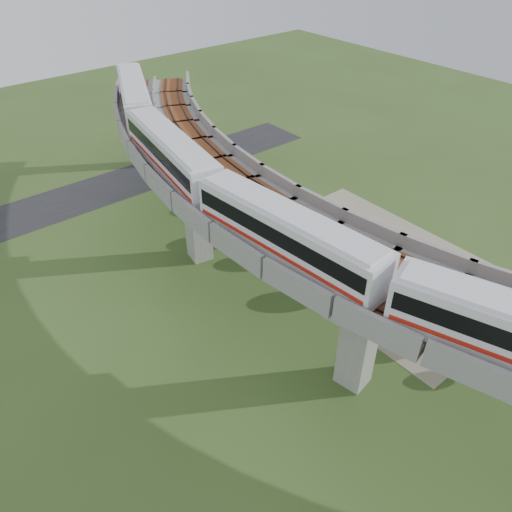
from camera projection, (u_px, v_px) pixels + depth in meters
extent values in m
plane|color=#374F1F|center=(257.00, 313.00, 44.60)|extent=(160.00, 160.00, 0.00)
cube|color=#7F755C|center=(377.00, 264.00, 50.47)|extent=(18.00, 26.00, 0.04)
cube|color=#232326|center=(108.00, 188.00, 63.32)|extent=(60.00, 8.00, 0.03)
cube|color=#99968E|center=(160.00, 134.00, 66.60)|extent=(2.86, 2.93, 8.40)
cube|color=#99968E|center=(155.00, 99.00, 63.75)|extent=(7.21, 5.74, 1.20)
cube|color=#99968E|center=(198.00, 222.00, 49.08)|extent=(2.35, 2.51, 8.40)
cube|color=#99968E|center=(194.00, 178.00, 46.23)|extent=(7.31, 3.58, 1.20)
cube|color=#99968E|center=(358.00, 341.00, 36.07)|extent=(2.35, 2.51, 8.40)
cube|color=#99968E|center=(367.00, 291.00, 33.23)|extent=(7.31, 3.58, 1.20)
cube|color=gray|center=(155.00, 107.00, 58.39)|extent=(16.42, 20.91, 0.80)
cube|color=gray|center=(116.00, 103.00, 57.08)|extent=(8.66, 17.08, 1.00)
cube|color=gray|center=(191.00, 97.00, 58.63)|extent=(8.66, 17.08, 1.00)
cube|color=brown|center=(135.00, 105.00, 57.72)|extent=(10.68, 18.08, 0.12)
cube|color=black|center=(135.00, 104.00, 57.65)|extent=(9.69, 17.59, 0.12)
cube|color=brown|center=(174.00, 102.00, 58.51)|extent=(10.68, 18.08, 0.12)
cube|color=black|center=(173.00, 101.00, 58.44)|extent=(9.69, 17.59, 0.12)
cube|color=gray|center=(199.00, 174.00, 44.73)|extent=(11.77, 20.03, 0.80)
cube|color=gray|center=(153.00, 176.00, 42.44)|extent=(3.22, 18.71, 1.00)
cube|color=gray|center=(241.00, 154.00, 45.95)|extent=(3.22, 18.71, 1.00)
cube|color=brown|center=(176.00, 175.00, 43.56)|extent=(5.44, 19.05, 0.12)
cube|color=black|center=(176.00, 174.00, 43.49)|extent=(4.35, 18.88, 0.12)
cube|color=brown|center=(221.00, 164.00, 45.35)|extent=(5.44, 19.05, 0.12)
cube|color=black|center=(221.00, 162.00, 45.28)|extent=(4.35, 18.88, 0.12)
cube|color=gray|center=(352.00, 271.00, 33.33)|extent=(11.77, 20.03, 0.80)
cube|color=gray|center=(315.00, 292.00, 30.23)|extent=(3.22, 18.71, 1.00)
cube|color=gray|center=(387.00, 233.00, 35.37)|extent=(3.22, 18.71, 1.00)
cube|color=brown|center=(334.00, 281.00, 31.74)|extent=(5.44, 19.05, 0.12)
cube|color=black|center=(334.00, 280.00, 31.67)|extent=(4.35, 18.88, 0.12)
cube|color=brown|center=(371.00, 251.00, 34.37)|extent=(5.44, 19.05, 0.12)
cube|color=black|center=(371.00, 250.00, 34.30)|extent=(4.35, 18.88, 0.12)
cube|color=silver|center=(287.00, 234.00, 32.93)|extent=(4.01, 15.18, 3.20)
cube|color=silver|center=(288.00, 212.00, 31.93)|extent=(3.40, 14.38, 0.22)
cube|color=black|center=(288.00, 228.00, 32.67)|extent=(4.02, 14.59, 1.15)
cube|color=red|center=(287.00, 243.00, 33.38)|extent=(4.02, 14.59, 0.30)
cube|color=black|center=(286.00, 251.00, 33.80)|extent=(3.01, 12.87, 0.28)
cube|color=silver|center=(171.00, 153.00, 42.94)|extent=(5.09, 15.24, 3.20)
cube|color=silver|center=(169.00, 135.00, 41.93)|extent=(4.44, 14.41, 0.22)
cube|color=black|center=(171.00, 149.00, 42.67)|extent=(5.06, 14.66, 1.15)
cube|color=red|center=(172.00, 161.00, 43.38)|extent=(5.06, 14.66, 0.30)
cube|color=black|center=(173.00, 169.00, 43.80)|extent=(3.94, 12.89, 0.28)
cube|color=silver|center=(134.00, 98.00, 54.50)|extent=(8.50, 14.82, 3.20)
cube|color=silver|center=(132.00, 82.00, 53.49)|extent=(7.70, 13.92, 0.22)
cube|color=black|center=(134.00, 93.00, 54.23)|extent=(8.31, 14.30, 1.15)
cube|color=red|center=(135.00, 104.00, 54.94)|extent=(8.31, 14.30, 0.30)
cube|color=black|center=(136.00, 111.00, 55.36)|extent=(6.86, 12.44, 0.28)
cylinder|color=#2D382D|center=(236.00, 185.00, 62.43)|extent=(0.08, 0.08, 1.50)
cube|color=#2D382D|center=(241.00, 194.00, 60.55)|extent=(1.69, 4.77, 1.40)
cylinder|color=#2D382D|center=(249.00, 204.00, 58.69)|extent=(0.08, 0.08, 1.50)
cube|color=#2D382D|center=(257.00, 214.00, 56.87)|extent=(1.23, 4.91, 1.40)
cylinder|color=#2D382D|center=(267.00, 224.00, 55.10)|extent=(0.08, 0.08, 1.50)
cube|color=#2D382D|center=(279.00, 235.00, 53.37)|extent=(0.75, 4.99, 1.40)
cylinder|color=#2D382D|center=(292.00, 246.00, 51.68)|extent=(0.08, 0.08, 1.50)
cube|color=#2D382D|center=(308.00, 258.00, 50.05)|extent=(0.27, 5.04, 1.40)
cylinder|color=#2D382D|center=(325.00, 270.00, 48.48)|extent=(0.08, 0.08, 1.50)
cube|color=#2D382D|center=(344.00, 282.00, 46.97)|extent=(0.27, 5.04, 1.40)
cylinder|color=#2D382D|center=(366.00, 294.00, 45.52)|extent=(0.08, 0.08, 1.50)
cube|color=#2D382D|center=(389.00, 307.00, 44.14)|extent=(0.75, 4.99, 1.40)
cylinder|color=#2D382D|center=(415.00, 320.00, 42.83)|extent=(0.08, 0.08, 1.50)
cube|color=#2D382D|center=(443.00, 333.00, 41.59)|extent=(1.23, 4.91, 1.40)
cylinder|color=#2D382D|center=(473.00, 345.00, 40.43)|extent=(0.08, 0.08, 1.50)
cube|color=#2D382D|center=(505.00, 358.00, 39.35)|extent=(1.69, 4.77, 1.40)
cylinder|color=#382314|center=(209.00, 179.00, 64.19)|extent=(0.18, 0.18, 1.11)
ellipsoid|color=#1C3E13|center=(209.00, 169.00, 63.39)|extent=(2.64, 2.64, 2.24)
cylinder|color=#382314|center=(234.00, 204.00, 58.78)|extent=(0.18, 0.18, 1.44)
ellipsoid|color=#1C3E13|center=(234.00, 193.00, 57.96)|extent=(2.24, 2.24, 1.90)
cylinder|color=#382314|center=(259.00, 232.00, 53.50)|extent=(0.18, 0.18, 1.79)
ellipsoid|color=#1C3E13|center=(260.00, 218.00, 52.43)|extent=(3.04, 3.04, 2.59)
cylinder|color=#382314|center=(287.00, 256.00, 50.69)|extent=(0.18, 0.18, 1.00)
ellipsoid|color=#1C3E13|center=(287.00, 246.00, 49.91)|extent=(2.72, 2.72, 2.31)
cylinder|color=#382314|center=(338.00, 292.00, 46.02)|extent=(0.18, 0.18, 1.23)
ellipsoid|color=#1C3E13|center=(339.00, 279.00, 45.13)|extent=(2.95, 2.95, 2.50)
cylinder|color=#382314|center=(433.00, 342.00, 41.03)|extent=(0.18, 0.18, 1.13)
ellipsoid|color=#1C3E13|center=(436.00, 330.00, 40.25)|extent=(2.54, 2.54, 2.16)
cylinder|color=#382314|center=(485.00, 370.00, 38.55)|extent=(0.18, 0.18, 1.26)
ellipsoid|color=#1C3E13|center=(489.00, 359.00, 37.85)|extent=(1.84, 1.84, 1.56)
imported|color=white|center=(436.00, 335.00, 41.61)|extent=(1.69, 3.22, 1.04)
imported|color=#99260E|center=(409.00, 254.00, 50.80)|extent=(3.72, 3.31, 1.22)
imported|color=black|center=(351.00, 251.00, 51.29)|extent=(3.67, 1.71, 1.04)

